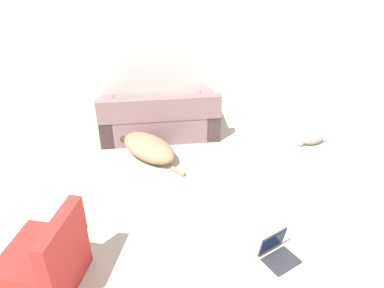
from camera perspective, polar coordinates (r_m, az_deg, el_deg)
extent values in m
cube|color=silver|center=(5.98, 1.03, 15.08)|extent=(7.78, 0.06, 2.54)
cube|color=gray|center=(5.86, -4.96, 3.39)|extent=(1.81, 0.85, 0.41)
cube|color=gray|center=(5.40, -4.96, 5.35)|extent=(1.78, 0.22, 0.34)
cube|color=gray|center=(5.90, 2.70, 4.45)|extent=(0.24, 0.78, 0.55)
cube|color=gray|center=(5.86, -12.73, 3.47)|extent=(0.24, 0.78, 0.55)
ellipsoid|color=#A38460|center=(5.30, -6.61, -0.55)|extent=(0.98, 1.01, 0.31)
sphere|color=#493726|center=(5.68, -10.29, 1.46)|extent=(0.44, 0.44, 0.31)
cylinder|color=#A38460|center=(5.00, -2.10, -4.20)|extent=(0.20, 0.21, 0.06)
ellipsoid|color=gray|center=(5.91, 17.92, 0.58)|extent=(0.37, 0.22, 0.13)
sphere|color=#A89E93|center=(5.82, 16.25, 0.15)|extent=(0.11, 0.11, 0.10)
cylinder|color=gray|center=(6.05, 19.56, 0.42)|extent=(0.09, 0.04, 0.02)
cube|color=#2D2D33|center=(3.98, 13.45, -16.93)|extent=(0.41, 0.38, 0.02)
cube|color=#2D2D33|center=(3.95, 12.15, -14.40)|extent=(0.31, 0.21, 0.25)
cube|color=#0F1938|center=(3.95, 12.25, -14.48)|extent=(0.28, 0.18, 0.23)
cube|color=#B72D28|center=(3.81, -21.68, -17.01)|extent=(0.75, 0.81, 0.43)
cube|color=#B72D28|center=(3.42, -19.31, -13.38)|extent=(0.29, 0.68, 0.38)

